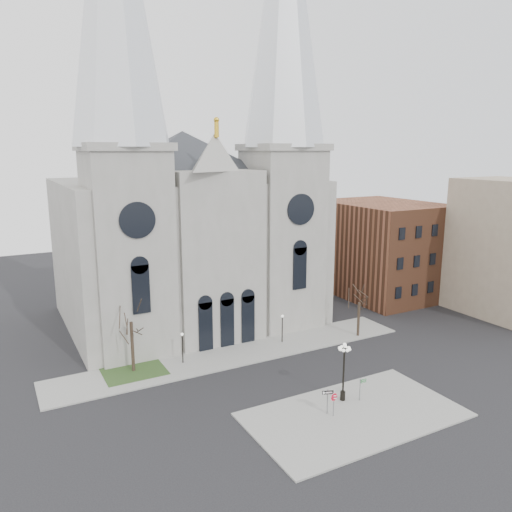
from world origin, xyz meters
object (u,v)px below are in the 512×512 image
one_way_sign (328,397)px  street_name_sign (361,387)px  stop_sign (334,399)px  globe_lamp (344,364)px

one_way_sign → street_name_sign: bearing=27.7°
one_way_sign → street_name_sign: one_way_sign is taller
stop_sign → one_way_sign: bearing=131.5°
one_way_sign → street_name_sign: size_ratio=1.09×
globe_lamp → stop_sign: bearing=-142.8°
globe_lamp → street_name_sign: globe_lamp is taller
globe_lamp → one_way_sign: 3.45m
globe_lamp → one_way_sign: globe_lamp is taller
stop_sign → globe_lamp: 3.50m
street_name_sign → globe_lamp: bearing=153.2°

